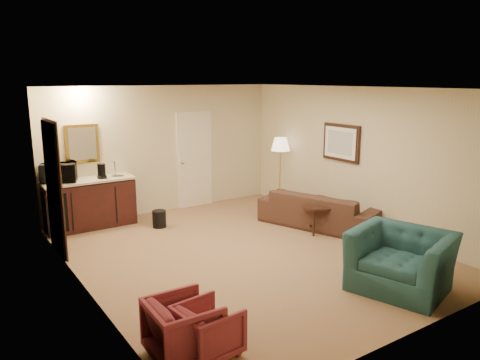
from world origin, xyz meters
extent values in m
plane|color=brown|center=(0.00, 0.00, 0.00)|extent=(6.00, 6.00, 0.00)
cube|color=beige|center=(0.00, 3.00, 1.30)|extent=(5.00, 0.02, 2.60)
cube|color=beige|center=(-2.50, 0.00, 1.30)|extent=(0.02, 6.00, 2.60)
cube|color=beige|center=(2.50, 0.00, 1.30)|extent=(0.02, 6.00, 2.60)
cube|color=white|center=(0.00, 0.00, 2.60)|extent=(5.00, 6.00, 0.02)
cube|color=beige|center=(0.70, 2.97, 1.02)|extent=(0.82, 0.06, 2.05)
cube|color=black|center=(-2.47, 1.70, 1.05)|extent=(0.06, 0.98, 2.10)
cube|color=gold|center=(-1.65, 2.97, 1.55)|extent=(0.62, 0.04, 0.72)
cube|color=#311E10|center=(2.46, 0.40, 1.55)|extent=(0.06, 0.90, 0.70)
cube|color=#371211|center=(-1.65, 2.72, 0.46)|extent=(1.64, 0.58, 0.92)
imported|color=black|center=(1.95, 0.37, 0.44)|extent=(1.38, 2.34, 0.88)
imported|color=#20504F|center=(0.98, -2.20, 0.53)|extent=(1.11, 1.39, 1.06)
imported|color=maroon|center=(-2.12, -2.00, 0.34)|extent=(0.64, 0.68, 0.68)
imported|color=maroon|center=(-1.90, -2.11, 0.30)|extent=(0.60, 0.63, 0.59)
cube|color=#311E10|center=(1.80, 0.11, 0.26)|extent=(1.02, 0.81, 0.52)
cube|color=gold|center=(2.20, 1.89, 0.76)|extent=(0.46, 0.46, 1.52)
cylinder|color=black|center=(-0.59, 2.00, 0.16)|extent=(0.28, 0.28, 0.32)
imported|color=black|center=(-2.15, 2.79, 1.13)|extent=(0.68, 0.52, 0.41)
cylinder|color=black|center=(-1.42, 2.65, 1.06)|extent=(0.16, 0.16, 0.28)
camera|label=1|loc=(-4.00, -5.83, 2.76)|focal=35.00mm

